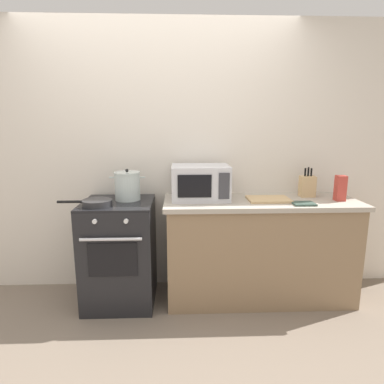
{
  "coord_description": "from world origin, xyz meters",
  "views": [
    {
      "loc": [
        0.18,
        -2.16,
        1.58
      ],
      "look_at": [
        0.29,
        0.6,
        1.0
      ],
      "focal_mm": 30.74,
      "sensor_mm": 36.0,
      "label": 1
    }
  ],
  "objects_px": {
    "pasta_box": "(340,188)",
    "oven_mitt": "(304,204)",
    "stock_pot": "(127,186)",
    "frying_pan": "(96,203)",
    "cutting_board": "(269,199)",
    "knife_block": "(307,186)",
    "stove": "(120,252)",
    "microwave": "(200,182)"
  },
  "relations": [
    {
      "from": "knife_block",
      "to": "cutting_board",
      "type": "bearing_deg",
      "value": -160.26
    },
    {
      "from": "microwave",
      "to": "frying_pan",
      "type": "bearing_deg",
      "value": -166.15
    },
    {
      "from": "stove",
      "to": "knife_block",
      "type": "xyz_separation_m",
      "value": [
        1.7,
        0.14,
        0.56
      ]
    },
    {
      "from": "microwave",
      "to": "knife_block",
      "type": "height_order",
      "value": "microwave"
    },
    {
      "from": "microwave",
      "to": "cutting_board",
      "type": "distance_m",
      "value": 0.61
    },
    {
      "from": "stock_pot",
      "to": "microwave",
      "type": "xyz_separation_m",
      "value": [
        0.64,
        0.0,
        0.03
      ]
    },
    {
      "from": "stock_pot",
      "to": "knife_block",
      "type": "bearing_deg",
      "value": 2.37
    },
    {
      "from": "microwave",
      "to": "cutting_board",
      "type": "relative_size",
      "value": 1.39
    },
    {
      "from": "frying_pan",
      "to": "cutting_board",
      "type": "relative_size",
      "value": 1.23
    },
    {
      "from": "stove",
      "to": "stock_pot",
      "type": "relative_size",
      "value": 2.98
    },
    {
      "from": "knife_block",
      "to": "pasta_box",
      "type": "xyz_separation_m",
      "value": [
        0.22,
        -0.17,
        0.01
      ]
    },
    {
      "from": "stock_pot",
      "to": "cutting_board",
      "type": "bearing_deg",
      "value": -3.4
    },
    {
      "from": "stove",
      "to": "oven_mitt",
      "type": "height_order",
      "value": "oven_mitt"
    },
    {
      "from": "frying_pan",
      "to": "pasta_box",
      "type": "bearing_deg",
      "value": 2.9
    },
    {
      "from": "cutting_board",
      "to": "oven_mitt",
      "type": "bearing_deg",
      "value": -32.7
    },
    {
      "from": "stock_pot",
      "to": "microwave",
      "type": "relative_size",
      "value": 0.62
    },
    {
      "from": "frying_pan",
      "to": "knife_block",
      "type": "distance_m",
      "value": 1.87
    },
    {
      "from": "stock_pot",
      "to": "pasta_box",
      "type": "xyz_separation_m",
      "value": [
        1.84,
        -0.1,
        -0.01
      ]
    },
    {
      "from": "frying_pan",
      "to": "cutting_board",
      "type": "xyz_separation_m",
      "value": [
        1.45,
        0.13,
        -0.02
      ]
    },
    {
      "from": "stock_pot",
      "to": "frying_pan",
      "type": "xyz_separation_m",
      "value": [
        -0.22,
        -0.21,
        -0.1
      ]
    },
    {
      "from": "stove",
      "to": "oven_mitt",
      "type": "xyz_separation_m",
      "value": [
        1.56,
        -0.16,
        0.47
      ]
    },
    {
      "from": "cutting_board",
      "to": "microwave",
      "type": "bearing_deg",
      "value": 172.49
    },
    {
      "from": "microwave",
      "to": "knife_block",
      "type": "bearing_deg",
      "value": 3.61
    },
    {
      "from": "stove",
      "to": "frying_pan",
      "type": "bearing_deg",
      "value": -137.18
    },
    {
      "from": "cutting_board",
      "to": "knife_block",
      "type": "height_order",
      "value": "knife_block"
    },
    {
      "from": "frying_pan",
      "to": "knife_block",
      "type": "height_order",
      "value": "knife_block"
    },
    {
      "from": "stock_pot",
      "to": "knife_block",
      "type": "xyz_separation_m",
      "value": [
        1.62,
        0.07,
        -0.03
      ]
    },
    {
      "from": "knife_block",
      "to": "oven_mitt",
      "type": "bearing_deg",
      "value": -115.16
    },
    {
      "from": "stove",
      "to": "oven_mitt",
      "type": "distance_m",
      "value": 1.64
    },
    {
      "from": "pasta_box",
      "to": "oven_mitt",
      "type": "xyz_separation_m",
      "value": [
        -0.36,
        -0.13,
        -0.1
      ]
    },
    {
      "from": "frying_pan",
      "to": "knife_block",
      "type": "bearing_deg",
      "value": 8.47
    },
    {
      "from": "oven_mitt",
      "to": "knife_block",
      "type": "bearing_deg",
      "value": 64.84
    },
    {
      "from": "oven_mitt",
      "to": "microwave",
      "type": "bearing_deg",
      "value": 164.2
    },
    {
      "from": "frying_pan",
      "to": "pasta_box",
      "type": "height_order",
      "value": "pasta_box"
    },
    {
      "from": "stock_pot",
      "to": "oven_mitt",
      "type": "height_order",
      "value": "stock_pot"
    },
    {
      "from": "knife_block",
      "to": "pasta_box",
      "type": "height_order",
      "value": "knife_block"
    },
    {
      "from": "microwave",
      "to": "oven_mitt",
      "type": "xyz_separation_m",
      "value": [
        0.84,
        -0.24,
        -0.14
      ]
    },
    {
      "from": "stock_pot",
      "to": "pasta_box",
      "type": "height_order",
      "value": "stock_pot"
    },
    {
      "from": "stock_pot",
      "to": "frying_pan",
      "type": "distance_m",
      "value": 0.32
    },
    {
      "from": "microwave",
      "to": "oven_mitt",
      "type": "height_order",
      "value": "microwave"
    },
    {
      "from": "frying_pan",
      "to": "stove",
      "type": "bearing_deg",
      "value": 42.82
    },
    {
      "from": "knife_block",
      "to": "pasta_box",
      "type": "distance_m",
      "value": 0.28
    }
  ]
}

